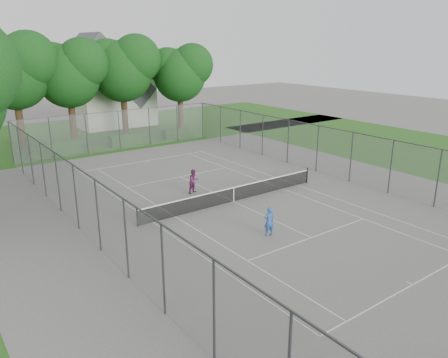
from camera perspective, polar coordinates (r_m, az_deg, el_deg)
ground at (r=26.74m, az=1.27°, el=-2.97°), size 120.00×120.00×0.00m
grass_far at (r=49.24m, az=-17.52°, el=5.70°), size 60.00×20.00×0.00m
grass_right at (r=43.25m, az=25.15°, el=3.31°), size 16.00×40.00×0.00m
court_markings at (r=26.74m, az=1.27°, el=-2.96°), size 11.03×23.83×0.01m
tennis_net at (r=26.57m, az=1.27°, el=-1.94°), size 12.87×0.10×1.10m
perimeter_fence at (r=26.16m, az=1.29°, el=0.75°), size 18.08×34.08×3.52m
tree_far_left at (r=43.81m, az=-25.77°, el=12.90°), size 7.22×6.60×10.39m
tree_far_midleft at (r=44.71m, az=-19.62°, el=13.16°), size 6.84×6.25×9.83m
tree_far_midright at (r=46.79m, az=-13.11°, el=14.15°), size 7.09×6.48×10.20m
tree_far_right at (r=48.46m, az=-5.72°, el=13.85°), size 6.46×5.90×9.28m
hedge_left at (r=40.44m, az=-21.14°, el=3.72°), size 4.40×1.32×1.10m
hedge_mid at (r=42.48m, az=-12.59°, el=5.05°), size 3.31×0.95×1.04m
hedge_right at (r=45.08m, az=-6.32°, el=5.92°), size 2.76×1.01×0.83m
house at (r=53.03m, az=-14.44°, el=11.32°), size 8.33×6.46×10.38m
girl_player at (r=22.03m, az=5.89°, el=-5.52°), size 0.62×0.47×1.52m
woman_player at (r=28.10m, az=-3.95°, el=-0.29°), size 0.88×0.75×1.57m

